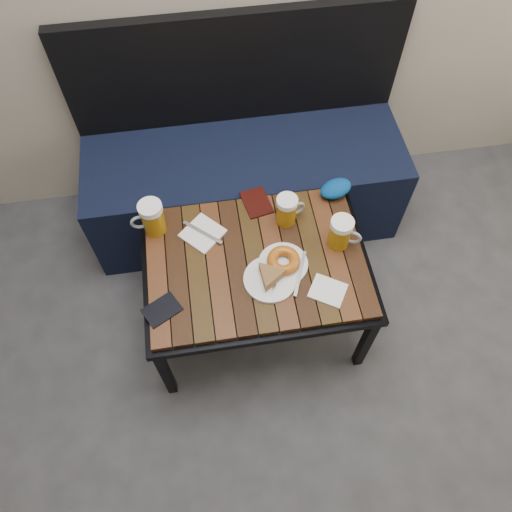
{
  "coord_description": "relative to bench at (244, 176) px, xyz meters",
  "views": [
    {
      "loc": [
        -0.15,
        0.25,
        2.04
      ],
      "look_at": [
        -0.0,
        1.19,
        0.5
      ],
      "focal_mm": 35.0,
      "sensor_mm": 36.0,
      "label": 1
    }
  ],
  "objects": [
    {
      "name": "room_shell",
      "position": [
        -0.03,
        -1.26,
        1.48
      ],
      "size": [
        4.0,
        4.0,
        4.0
      ],
      "color": "gray",
      "rests_on": "ground"
    },
    {
      "name": "bench",
      "position": [
        0.0,
        0.0,
        0.0
      ],
      "size": [
        1.4,
        0.5,
        0.95
      ],
      "color": "black",
      "rests_on": "ground"
    },
    {
      "name": "cafe_table",
      "position": [
        -0.04,
        -0.58,
        0.16
      ],
      "size": [
        0.84,
        0.62,
        0.47
      ],
      "color": "black",
      "rests_on": "ground"
    },
    {
      "name": "beer_mug_left",
      "position": [
        -0.4,
        -0.38,
        0.27
      ],
      "size": [
        0.13,
        0.09,
        0.14
      ],
      "rotation": [
        0.0,
        0.0,
        3.22
      ],
      "color": "#9C6A0C",
      "rests_on": "cafe_table"
    },
    {
      "name": "beer_mug_centre",
      "position": [
        0.11,
        -0.42,
        0.26
      ],
      "size": [
        0.12,
        0.09,
        0.13
      ],
      "rotation": [
        0.0,
        0.0,
        0.26
      ],
      "color": "#9C6A0C",
      "rests_on": "cafe_table"
    },
    {
      "name": "beer_mug_right",
      "position": [
        0.28,
        -0.55,
        0.27
      ],
      "size": [
        0.13,
        0.11,
        0.14
      ],
      "rotation": [
        0.0,
        0.0,
        -0.43
      ],
      "color": "#9C6A0C",
      "rests_on": "cafe_table"
    },
    {
      "name": "plate_pie",
      "position": [
        0.0,
        -0.67,
        0.22
      ],
      "size": [
        0.19,
        0.19,
        0.05
      ],
      "color": "white",
      "rests_on": "cafe_table"
    },
    {
      "name": "plate_bagel",
      "position": [
        0.06,
        -0.61,
        0.22
      ],
      "size": [
        0.18,
        0.23,
        0.05
      ],
      "color": "white",
      "rests_on": "cafe_table"
    },
    {
      "name": "napkin_left",
      "position": [
        -0.22,
        -0.43,
        0.2
      ],
      "size": [
        0.19,
        0.19,
        0.01
      ],
      "rotation": [
        0.0,
        0.0,
        0.76
      ],
      "color": "white",
      "rests_on": "cafe_table"
    },
    {
      "name": "napkin_right",
      "position": [
        0.2,
        -0.74,
        0.2
      ],
      "size": [
        0.16,
        0.15,
        0.01
      ],
      "rotation": [
        0.0,
        0.0,
        -0.56
      ],
      "color": "white",
      "rests_on": "cafe_table"
    },
    {
      "name": "passport_navy",
      "position": [
        -0.39,
        -0.73,
        0.2
      ],
      "size": [
        0.15,
        0.14,
        0.01
      ],
      "primitive_type": "cube",
      "rotation": [
        0.0,
        0.0,
        -1.07
      ],
      "color": "black",
      "rests_on": "cafe_table"
    },
    {
      "name": "passport_burgundy",
      "position": [
        0.01,
        -0.32,
        0.2
      ],
      "size": [
        0.12,
        0.15,
        0.01
      ],
      "primitive_type": "cube",
      "rotation": [
        0.0,
        0.0,
        0.19
      ],
      "color": "black",
      "rests_on": "cafe_table"
    },
    {
      "name": "knit_pouch",
      "position": [
        0.32,
        -0.32,
        0.23
      ],
      "size": [
        0.16,
        0.13,
        0.06
      ],
      "primitive_type": "ellipsoid",
      "rotation": [
        0.0,
        0.0,
        0.36
      ],
      "color": "#051789",
      "rests_on": "cafe_table"
    }
  ]
}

